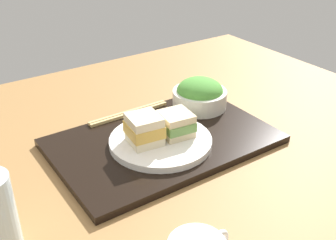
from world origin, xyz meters
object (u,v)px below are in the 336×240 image
at_px(sandwich_near, 176,124).
at_px(sandwich_far, 144,129).
at_px(sandwich_plate, 161,141).
at_px(salad_bowl, 200,95).
at_px(chopsticks_pair, 129,113).

bearing_deg(sandwich_near, sandwich_far, -7.24).
xyz_separation_m(sandwich_plate, sandwich_near, (-0.04, 0.00, 0.03)).
bearing_deg(salad_bowl, chopsticks_pair, -20.54).
relative_size(sandwich_near, chopsticks_pair, 0.37).
distance_m(sandwich_plate, sandwich_far, 0.05).
height_order(sandwich_plate, chopsticks_pair, sandwich_plate).
relative_size(sandwich_far, salad_bowl, 0.56).
relative_size(sandwich_near, sandwich_far, 1.04).
distance_m(sandwich_plate, sandwich_near, 0.05).
bearing_deg(sandwich_near, salad_bowl, -145.25).
relative_size(sandwich_plate, sandwich_far, 2.91).
bearing_deg(salad_bowl, sandwich_near, 34.75).
xyz_separation_m(sandwich_plate, chopsticks_pair, (-0.01, -0.15, -0.00)).
xyz_separation_m(sandwich_far, chopsticks_pair, (-0.05, -0.15, -0.04)).
bearing_deg(chopsticks_pair, sandwich_near, 98.91).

